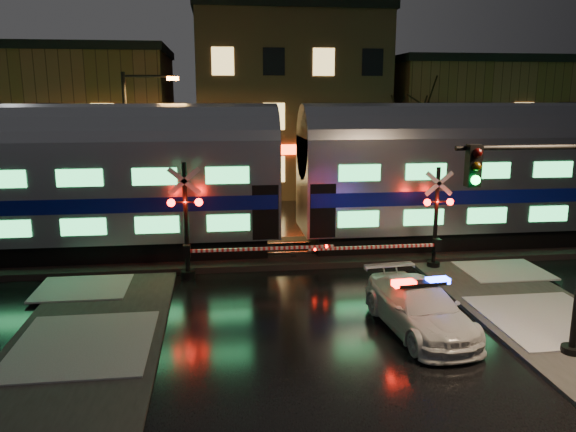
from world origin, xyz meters
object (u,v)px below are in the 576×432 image
Objects in this scene: police_car at (420,308)px; traffic_light at (551,243)px; crossing_signal_left at (196,232)px; streetlight at (133,144)px; crossing_signal_right at (427,229)px.

traffic_light reaches higher than police_car.
crossing_signal_left reaches higher than police_car.
crossing_signal_left is 11.46m from traffic_light.
traffic_light is 0.76× the size of streetlight.
traffic_light is (2.37, -2.09, 2.34)m from police_car.
crossing_signal_left is (-6.28, 5.31, 1.06)m from police_car.
crossing_signal_right is (2.19, 5.30, 0.92)m from police_car.
police_car is at bearing -112.48° from crossing_signal_right.
streetlight is (-11.62, 14.09, 1.28)m from traffic_light.
traffic_light is at bearing -88.61° from crossing_signal_right.
crossing_signal_right is at bearing -30.35° from streetlight.
crossing_signal_right is 0.93× the size of crossing_signal_left.
streetlight reaches higher than traffic_light.
streetlight is (-11.44, 6.70, 2.70)m from crossing_signal_right.
police_car is 0.88× the size of crossing_signal_right.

